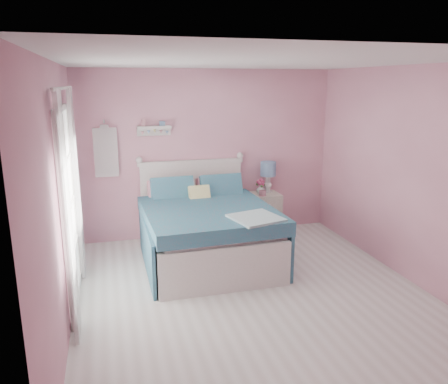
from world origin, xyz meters
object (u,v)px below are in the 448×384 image
bed (206,231)px  vase (261,189)px  nightstand (264,213)px  teacup (262,193)px  table_lamp (268,171)px

bed → vase: size_ratio=14.61×
nightstand → teacup: 0.40m
table_lamp → vase: table_lamp is taller
nightstand → bed: bearing=-144.9°
vase → teacup: 0.14m
nightstand → teacup: teacup is taller
nightstand → vase: vase is taller
nightstand → vase: bearing=173.5°
teacup → vase: bearing=82.6°
nightstand → teacup: bearing=-124.9°
nightstand → table_lamp: bearing=45.2°
bed → table_lamp: bearing=33.8°
teacup → nightstand: bearing=55.1°
bed → nightstand: bearing=33.1°
nightstand → table_lamp: (0.08, 0.08, 0.68)m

